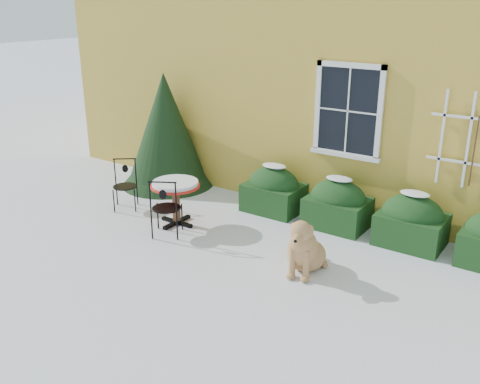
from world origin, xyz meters
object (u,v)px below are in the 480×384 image
Objects in this scene: evergreen_shrub at (166,141)px; dog at (304,249)px; patio_chair_far at (125,184)px; bistro_table at (175,189)px; patio_chair_near at (166,207)px.

evergreen_shrub is 4.70m from dog.
bistro_table is at bearing -41.18° from patio_chair_far.
patio_chair_near is 1.09× the size of patio_chair_far.
patio_chair_far is (0.26, -1.49, -0.49)m from evergreen_shrub.
evergreen_shrub reaches higher than patio_chair_near.
evergreen_shrub is at bearing -78.12° from patio_chair_near.
patio_chair_far reaches higher than bistro_table.
evergreen_shrub is 2.33× the size of patio_chair_near.
patio_chair_near is at bearing -48.68° from evergreen_shrub.
bistro_table is 0.92× the size of patio_chair_far.
bistro_table is at bearing -97.69° from patio_chair_near.
evergreen_shrub is 2.33× the size of dog.
bistro_table is 0.84× the size of patio_chair_near.
patio_chair_near is (0.19, -0.46, -0.15)m from bistro_table.
patio_chair_near is 1.59m from patio_chair_far.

